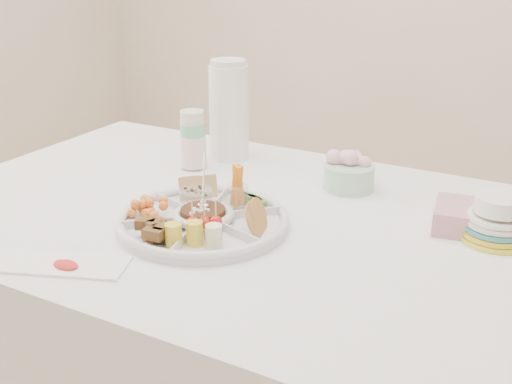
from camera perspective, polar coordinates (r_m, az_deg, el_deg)
The scene contains 15 objects.
dining_table at distance 1.72m, azimuth -2.15°, elevation -13.33°, with size 1.52×1.02×0.76m, color white.
party_tray at distance 1.44m, azimuth -4.71°, elevation -2.33°, with size 0.38×0.38×0.04m, color silver.
bean_dip at distance 1.44m, azimuth -4.72°, elevation -2.05°, with size 0.10×0.10×0.04m, color black.
tortillas at distance 1.40m, azimuth 0.27°, elevation -2.13°, with size 0.10×0.10×0.06m, color tan, non-canonical shape.
carrot_cucumber at distance 1.51m, azimuth -0.94°, elevation 0.50°, with size 0.11×0.11×0.10m, color orange, non-canonical shape.
pita_raisins at distance 1.55m, azimuth -5.52°, elevation 0.29°, with size 0.11×0.11×0.06m, color tan, non-canonical shape.
cherries at distance 1.49m, azimuth -9.42°, elevation -1.26°, with size 0.10×0.10×0.04m, color orange, non-canonical shape.
granola_chunks at distance 1.37m, azimuth -8.94°, elevation -3.32°, with size 0.11×0.11×0.05m, color #4D2F17, non-canonical shape.
banana_tomato at distance 1.31m, azimuth -3.83°, elevation -3.11°, with size 0.11×0.11×0.09m, color tan, non-canonical shape.
cup_stack at distance 1.80m, azimuth -5.64°, elevation 5.17°, with size 0.07×0.07×0.20m, color #B8C0B1.
thermos at distance 1.87m, azimuth -2.42°, elevation 7.38°, with size 0.11×0.11×0.29m, color white.
flower_bowl at distance 1.67m, azimuth 8.29°, elevation 1.85°, with size 0.13×0.13×0.10m, color #A8CFB6.
napkin_stack at distance 1.50m, azimuth 18.68°, elevation -2.23°, with size 0.16×0.14×0.05m, color #C38392.
plate_stack at distance 1.46m, azimuth 20.61°, elevation -2.34°, with size 0.15×0.15×0.09m, color #F8B745.
placemat at distance 1.34m, azimuth -17.44°, elevation -6.13°, with size 0.29×0.10×0.01m, color white.
Camera 1 is at (0.74, -1.20, 1.36)m, focal length 45.00 mm.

